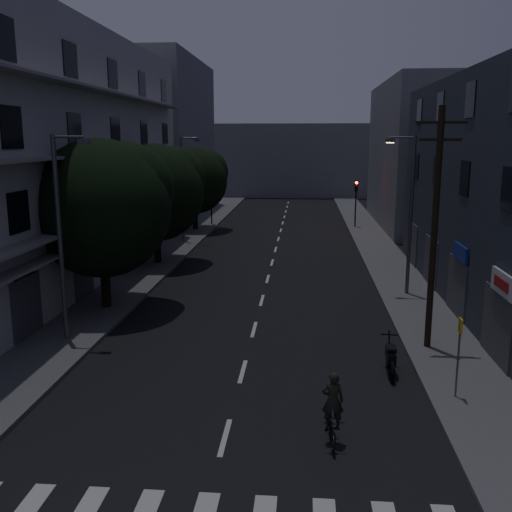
# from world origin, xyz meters

# --- Properties ---
(ground) EXTENTS (160.00, 160.00, 0.00)m
(ground) POSITION_xyz_m (0.00, 25.00, 0.00)
(ground) COLOR black
(ground) RESTS_ON ground
(sidewalk_left) EXTENTS (3.00, 90.00, 0.15)m
(sidewalk_left) POSITION_xyz_m (-7.50, 25.00, 0.07)
(sidewalk_left) COLOR #565659
(sidewalk_left) RESTS_ON ground
(sidewalk_right) EXTENTS (3.00, 90.00, 0.15)m
(sidewalk_right) POSITION_xyz_m (7.50, 25.00, 0.07)
(sidewalk_right) COLOR #565659
(sidewalk_right) RESTS_ON ground
(lane_markings) EXTENTS (0.15, 60.50, 0.01)m
(lane_markings) POSITION_xyz_m (0.00, 31.25, 0.01)
(lane_markings) COLOR beige
(lane_markings) RESTS_ON ground
(building_left) EXTENTS (7.00, 36.00, 14.00)m
(building_left) POSITION_xyz_m (-11.98, 18.00, 6.99)
(building_left) COLOR #B4B4AF
(building_left) RESTS_ON ground
(building_far_left) EXTENTS (6.00, 20.00, 16.00)m
(building_far_left) POSITION_xyz_m (-12.00, 48.00, 8.00)
(building_far_left) COLOR slate
(building_far_left) RESTS_ON ground
(building_far_right) EXTENTS (6.00, 20.00, 13.00)m
(building_far_right) POSITION_xyz_m (12.00, 42.00, 6.50)
(building_far_right) COLOR slate
(building_far_right) RESTS_ON ground
(building_far_end) EXTENTS (24.00, 8.00, 10.00)m
(building_far_end) POSITION_xyz_m (0.00, 70.00, 5.00)
(building_far_end) COLOR slate
(building_far_end) RESTS_ON ground
(tree_near) EXTENTS (6.40, 6.40, 7.89)m
(tree_near) POSITION_xyz_m (-7.19, 13.40, 5.09)
(tree_near) COLOR black
(tree_near) RESTS_ON sidewalk_left
(tree_mid) EXTENTS (6.15, 6.15, 7.57)m
(tree_mid) POSITION_xyz_m (-7.28, 23.43, 4.88)
(tree_mid) COLOR black
(tree_mid) RESTS_ON sidewalk_left
(tree_far) EXTENTS (5.75, 5.75, 7.11)m
(tree_far) POSITION_xyz_m (-7.48, 37.37, 4.60)
(tree_far) COLOR black
(tree_far) RESTS_ON sidewalk_left
(traffic_signal_far_right) EXTENTS (0.28, 0.37, 4.10)m
(traffic_signal_far_right) POSITION_xyz_m (6.68, 39.79, 3.10)
(traffic_signal_far_right) COLOR black
(traffic_signal_far_right) RESTS_ON sidewalk_right
(traffic_signal_far_left) EXTENTS (0.28, 0.37, 4.10)m
(traffic_signal_far_left) POSITION_xyz_m (-6.58, 40.29, 3.10)
(traffic_signal_far_left) COLOR black
(traffic_signal_far_left) RESTS_ON sidewalk_left
(street_lamp_left_near) EXTENTS (1.51, 0.25, 8.00)m
(street_lamp_left_near) POSITION_xyz_m (-7.22, 8.87, 4.60)
(street_lamp_left_near) COLOR #55585C
(street_lamp_left_near) RESTS_ON sidewalk_left
(street_lamp_right) EXTENTS (1.51, 0.25, 8.00)m
(street_lamp_right) POSITION_xyz_m (7.29, 16.95, 4.60)
(street_lamp_right) COLOR #515358
(street_lamp_right) RESTS_ON sidewalk_right
(street_lamp_left_far) EXTENTS (1.51, 0.25, 8.00)m
(street_lamp_left_far) POSITION_xyz_m (-7.18, 31.10, 4.60)
(street_lamp_left_far) COLOR slate
(street_lamp_left_far) RESTS_ON sidewalk_left
(utility_pole) EXTENTS (1.80, 0.24, 9.00)m
(utility_pole) POSITION_xyz_m (6.86, 9.20, 4.87)
(utility_pole) COLOR black
(utility_pole) RESTS_ON sidewalk_right
(bus_stop_sign) EXTENTS (0.06, 0.35, 2.52)m
(bus_stop_sign) POSITION_xyz_m (6.81, 4.79, 1.89)
(bus_stop_sign) COLOR #595B60
(bus_stop_sign) RESTS_ON sidewalk_right
(motorcycle) EXTENTS (0.61, 2.12, 1.36)m
(motorcycle) POSITION_xyz_m (5.10, 6.78, 0.54)
(motorcycle) COLOR black
(motorcycle) RESTS_ON ground
(cyclist) EXTENTS (0.61, 1.62, 2.02)m
(cyclist) POSITION_xyz_m (2.89, 1.96, 0.68)
(cyclist) COLOR black
(cyclist) RESTS_ON ground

